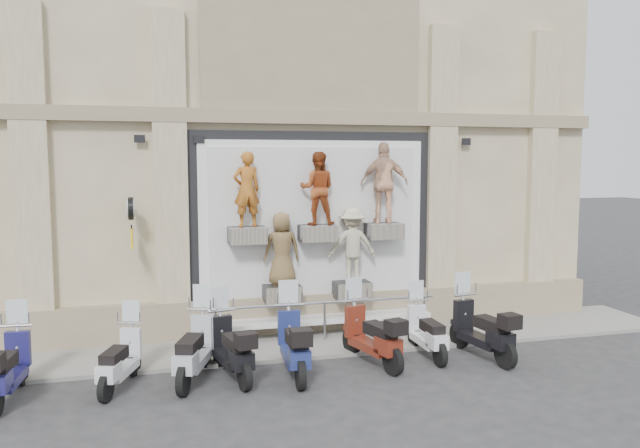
{
  "coord_description": "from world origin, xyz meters",
  "views": [
    {
      "loc": [
        -3.48,
        -10.52,
        3.91
      ],
      "look_at": [
        -0.13,
        1.9,
        2.59
      ],
      "focal_mm": 35.0,
      "sensor_mm": 36.0,
      "label": 1
    }
  ],
  "objects_px": {
    "scooter_c": "(194,336)",
    "scooter_e": "(294,331)",
    "scooter_h": "(482,318)",
    "scooter_f": "(371,324)",
    "clock_sign_bracket": "(131,216)",
    "scooter_b": "(120,348)",
    "guard_rail": "(325,323)",
    "scooter_d": "(231,336)",
    "scooter_a": "(8,354)",
    "scooter_g": "(427,321)"
  },
  "relations": [
    {
      "from": "scooter_c",
      "to": "scooter_e",
      "type": "distance_m",
      "value": 1.77
    },
    {
      "from": "scooter_h",
      "to": "scooter_f",
      "type": "bearing_deg",
      "value": 166.61
    },
    {
      "from": "clock_sign_bracket",
      "to": "scooter_f",
      "type": "bearing_deg",
      "value": -24.14
    },
    {
      "from": "clock_sign_bracket",
      "to": "scooter_c",
      "type": "distance_m",
      "value": 3.04
    },
    {
      "from": "scooter_b",
      "to": "scooter_c",
      "type": "distance_m",
      "value": 1.26
    },
    {
      "from": "guard_rail",
      "to": "scooter_d",
      "type": "distance_m",
      "value": 2.72
    },
    {
      "from": "guard_rail",
      "to": "scooter_e",
      "type": "relative_size",
      "value": 2.5
    },
    {
      "from": "scooter_b",
      "to": "scooter_d",
      "type": "bearing_deg",
      "value": 19.02
    },
    {
      "from": "scooter_c",
      "to": "scooter_f",
      "type": "xyz_separation_m",
      "value": [
        3.34,
        0.04,
        -0.01
      ]
    },
    {
      "from": "guard_rail",
      "to": "scooter_a",
      "type": "bearing_deg",
      "value": -164.0
    },
    {
      "from": "guard_rail",
      "to": "clock_sign_bracket",
      "type": "bearing_deg",
      "value": 173.16
    },
    {
      "from": "scooter_d",
      "to": "scooter_f",
      "type": "bearing_deg",
      "value": -10.14
    },
    {
      "from": "scooter_b",
      "to": "scooter_d",
      "type": "relative_size",
      "value": 0.9
    },
    {
      "from": "scooter_c",
      "to": "scooter_a",
      "type": "bearing_deg",
      "value": -158.83
    },
    {
      "from": "clock_sign_bracket",
      "to": "scooter_c",
      "type": "bearing_deg",
      "value": -62.05
    },
    {
      "from": "scooter_b",
      "to": "scooter_a",
      "type": "bearing_deg",
      "value": -158.51
    },
    {
      "from": "scooter_d",
      "to": "scooter_f",
      "type": "xyz_separation_m",
      "value": [
        2.7,
        0.07,
        0.01
      ]
    },
    {
      "from": "guard_rail",
      "to": "scooter_b",
      "type": "bearing_deg",
      "value": -158.78
    },
    {
      "from": "guard_rail",
      "to": "clock_sign_bracket",
      "type": "distance_m",
      "value": 4.57
    },
    {
      "from": "scooter_c",
      "to": "scooter_h",
      "type": "relative_size",
      "value": 1.0
    },
    {
      "from": "guard_rail",
      "to": "clock_sign_bracket",
      "type": "xyz_separation_m",
      "value": [
        -3.9,
        0.47,
        2.34
      ]
    },
    {
      "from": "scooter_c",
      "to": "scooter_d",
      "type": "height_order",
      "value": "scooter_c"
    },
    {
      "from": "scooter_c",
      "to": "scooter_d",
      "type": "distance_m",
      "value": 0.64
    },
    {
      "from": "scooter_a",
      "to": "scooter_e",
      "type": "distance_m",
      "value": 4.76
    },
    {
      "from": "scooter_a",
      "to": "scooter_e",
      "type": "xyz_separation_m",
      "value": [
        4.76,
        -0.07,
        0.05
      ]
    },
    {
      "from": "scooter_b",
      "to": "scooter_e",
      "type": "bearing_deg",
      "value": 15.83
    },
    {
      "from": "guard_rail",
      "to": "scooter_e",
      "type": "xyz_separation_m",
      "value": [
        -1.07,
        -1.74,
        0.36
      ]
    },
    {
      "from": "scooter_g",
      "to": "scooter_h",
      "type": "xyz_separation_m",
      "value": [
        1.01,
        -0.36,
        0.09
      ]
    },
    {
      "from": "clock_sign_bracket",
      "to": "scooter_a",
      "type": "height_order",
      "value": "clock_sign_bracket"
    },
    {
      "from": "scooter_a",
      "to": "scooter_h",
      "type": "relative_size",
      "value": 0.95
    },
    {
      "from": "scooter_c",
      "to": "scooter_f",
      "type": "bearing_deg",
      "value": 19.69
    },
    {
      "from": "clock_sign_bracket",
      "to": "scooter_h",
      "type": "bearing_deg",
      "value": -18.16
    },
    {
      "from": "guard_rail",
      "to": "scooter_e",
      "type": "height_order",
      "value": "scooter_e"
    },
    {
      "from": "guard_rail",
      "to": "scooter_d",
      "type": "xyz_separation_m",
      "value": [
        -2.19,
        -1.58,
        0.32
      ]
    },
    {
      "from": "scooter_e",
      "to": "guard_rail",
      "type": "bearing_deg",
      "value": 62.53
    },
    {
      "from": "scooter_b",
      "to": "scooter_h",
      "type": "xyz_separation_m",
      "value": [
        6.84,
        -0.13,
        0.1
      ]
    },
    {
      "from": "guard_rail",
      "to": "scooter_b",
      "type": "height_order",
      "value": "scooter_b"
    },
    {
      "from": "clock_sign_bracket",
      "to": "scooter_b",
      "type": "xyz_separation_m",
      "value": [
        -0.19,
        -2.06,
        -2.1
      ]
    },
    {
      "from": "scooter_f",
      "to": "scooter_h",
      "type": "bearing_deg",
      "value": -19.28
    },
    {
      "from": "scooter_b",
      "to": "scooter_h",
      "type": "relative_size",
      "value": 0.87
    },
    {
      "from": "scooter_e",
      "to": "scooter_h",
      "type": "bearing_deg",
      "value": 4.41
    },
    {
      "from": "scooter_d",
      "to": "scooter_g",
      "type": "height_order",
      "value": "scooter_d"
    },
    {
      "from": "scooter_b",
      "to": "scooter_e",
      "type": "xyz_separation_m",
      "value": [
        3.02,
        -0.16,
        0.12
      ]
    },
    {
      "from": "scooter_a",
      "to": "scooter_f",
      "type": "relative_size",
      "value": 0.97
    },
    {
      "from": "scooter_g",
      "to": "scooter_e",
      "type": "bearing_deg",
      "value": -170.74
    },
    {
      "from": "clock_sign_bracket",
      "to": "scooter_e",
      "type": "bearing_deg",
      "value": -37.97
    },
    {
      "from": "scooter_d",
      "to": "scooter_e",
      "type": "relative_size",
      "value": 0.95
    },
    {
      "from": "scooter_c",
      "to": "scooter_e",
      "type": "xyz_separation_m",
      "value": [
        1.76,
        -0.19,
        0.01
      ]
    },
    {
      "from": "scooter_c",
      "to": "scooter_h",
      "type": "bearing_deg",
      "value": 17.29
    },
    {
      "from": "scooter_a",
      "to": "guard_rail",
      "type": "bearing_deg",
      "value": 20.37
    }
  ]
}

